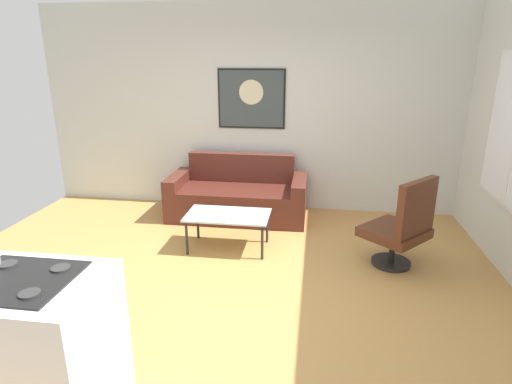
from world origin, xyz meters
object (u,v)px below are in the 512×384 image
at_px(coffee_table, 228,217).
at_px(wall_painting, 251,99).
at_px(couch, 238,197).
at_px(armchair, 402,226).

relative_size(coffee_table, wall_painting, 1.01).
height_order(couch, armchair, armchair).
height_order(armchair, wall_painting, wall_painting).
xyz_separation_m(coffee_table, armchair, (1.85, -0.20, 0.08)).
relative_size(armchair, wall_painting, 1.05).
bearing_deg(wall_painting, armchair, -42.59).
relative_size(couch, wall_painting, 1.99).
xyz_separation_m(armchair, wall_painting, (-1.81, 1.66, 1.09)).
xyz_separation_m(couch, armchair, (1.93, -1.23, 0.18)).
distance_m(couch, wall_painting, 1.35).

